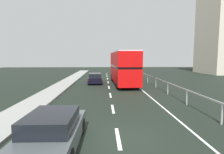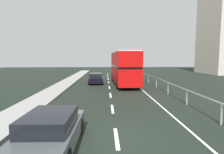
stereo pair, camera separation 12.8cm
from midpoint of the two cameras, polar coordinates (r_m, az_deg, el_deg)
ground_plane at (r=7.88m, az=1.97°, el=-19.33°), size 73.62×120.00×0.10m
lane_paint_markings at (r=16.56m, az=6.91°, el=-5.60°), size 3.55×46.00×0.01m
bridge_side_railing at (r=17.30m, az=17.62°, el=-2.32°), size 0.10×42.00×1.10m
double_decker_bus_red at (r=22.88m, az=3.93°, el=3.22°), size 2.86×10.10×4.13m
hatchback_car_near at (r=7.20m, az=-18.21°, el=-15.95°), size 1.96×4.08×1.38m
sedan_car_ahead at (r=23.95m, az=-5.04°, el=-0.43°), size 1.98×4.28×1.34m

